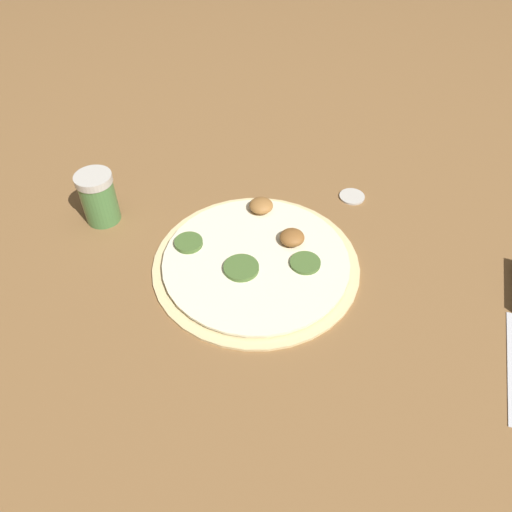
% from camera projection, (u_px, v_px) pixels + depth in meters
% --- Properties ---
extents(ground_plane, '(3.00, 3.00, 0.00)m').
position_uv_depth(ground_plane, '(256.00, 265.00, 0.73)').
color(ground_plane, brown).
extents(pizza, '(0.30, 0.30, 0.03)m').
position_uv_depth(pizza, '(256.00, 260.00, 0.72)').
color(pizza, beige).
rests_on(pizza, ground_plane).
extents(spice_jar, '(0.06, 0.06, 0.08)m').
position_uv_depth(spice_jar, '(99.00, 198.00, 0.77)').
color(spice_jar, '#4C7F42').
rests_on(spice_jar, ground_plane).
extents(loose_cap, '(0.04, 0.04, 0.01)m').
position_uv_depth(loose_cap, '(352.00, 196.00, 0.83)').
color(loose_cap, beige).
rests_on(loose_cap, ground_plane).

